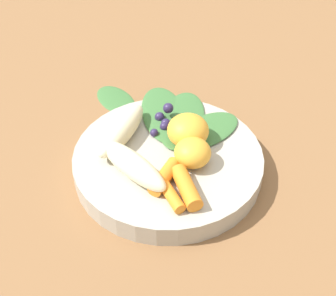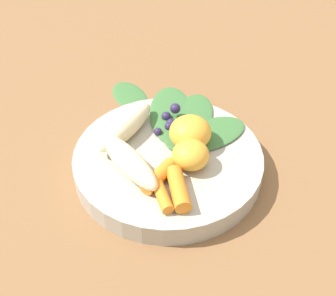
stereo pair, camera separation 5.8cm
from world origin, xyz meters
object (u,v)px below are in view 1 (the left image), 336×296
(bowl, at_px, (168,162))
(kale_leaf_stray, at_px, (118,98))
(banana_peeled_right, at_px, (122,130))
(orange_segment_near, at_px, (188,131))
(banana_peeled_left, at_px, (133,165))

(bowl, xyz_separation_m, kale_leaf_stray, (-0.18, 0.00, -0.01))
(banana_peeled_right, distance_m, orange_segment_near, 0.09)
(bowl, relative_size, banana_peeled_right, 2.20)
(banana_peeled_right, bearing_deg, orange_segment_near, 109.17)
(banana_peeled_right, xyz_separation_m, kale_leaf_stray, (-0.12, 0.04, -0.04))
(banana_peeled_left, distance_m, banana_peeled_right, 0.07)
(bowl, height_order, kale_leaf_stray, bowl)
(bowl, height_order, orange_segment_near, orange_segment_near)
(banana_peeled_right, bearing_deg, banana_peeled_left, 39.36)
(bowl, xyz_separation_m, banana_peeled_right, (-0.05, -0.04, 0.03))
(orange_segment_near, bearing_deg, kale_leaf_stray, -170.30)
(bowl, height_order, banana_peeled_left, banana_peeled_left)
(kale_leaf_stray, bearing_deg, orange_segment_near, -177.16)
(banana_peeled_left, height_order, orange_segment_near, orange_segment_near)
(bowl, xyz_separation_m, banana_peeled_left, (0.01, -0.05, 0.03))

